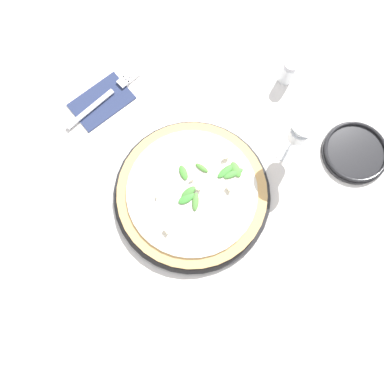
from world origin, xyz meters
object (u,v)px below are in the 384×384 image
Objects in this scene: pizza_arugula_main at (192,193)px; side_plate_white at (355,152)px; wine_glass at (301,130)px; fork at (104,98)px; shaker_pepper at (288,72)px.

side_plate_white is at bearing -26.44° from pizza_arugula_main.
wine_glass reaches higher than fork.
side_plate_white is at bearing -93.55° from shaker_pepper.
fork is at bearing 90.31° from pizza_arugula_main.
side_plate_white is (0.35, -0.49, 0.00)m from fork.
shaker_pepper is (0.12, 0.13, -0.08)m from wine_glass.
wine_glass is 2.43× the size of shaker_pepper.
wine_glass is 0.20m from shaker_pepper.
side_plate_white reaches higher than fork.
wine_glass is at bearing -15.23° from pizza_arugula_main.
wine_glass reaches higher than side_plate_white.
fork is (-0.00, 0.32, -0.01)m from pizza_arugula_main.
side_plate_white is 2.26× the size of shaker_pepper.
side_plate_white is 0.24m from shaker_pepper.
wine_glass is 0.18m from side_plate_white.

